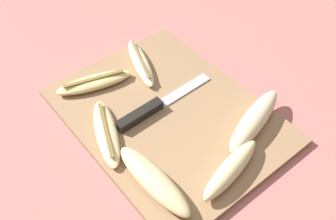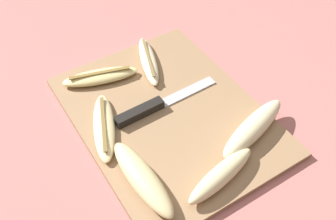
{
  "view_description": "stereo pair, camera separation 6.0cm",
  "coord_description": "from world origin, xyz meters",
  "px_view_note": "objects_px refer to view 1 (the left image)",
  "views": [
    {
      "loc": [
        0.39,
        -0.32,
        0.58
      ],
      "look_at": [
        0.0,
        0.0,
        0.02
      ],
      "focal_mm": 42.0,
      "sensor_mm": 36.0,
      "label": 1
    },
    {
      "loc": [
        0.42,
        -0.27,
        0.58
      ],
      "look_at": [
        0.0,
        0.0,
        0.02
      ],
      "focal_mm": 42.0,
      "sensor_mm": 36.0,
      "label": 2
    }
  ],
  "objects_px": {
    "banana_mellow_near": "(154,180)",
    "banana_cream_curved": "(254,120)",
    "banana_pale_long": "(141,62)",
    "banana_soft_right": "(231,169)",
    "banana_golden_short": "(94,82)",
    "banana_ripe_center": "(106,132)",
    "knife": "(149,110)"
  },
  "relations": [
    {
      "from": "banana_mellow_near",
      "to": "banana_cream_curved",
      "type": "height_order",
      "value": "banana_cream_curved"
    },
    {
      "from": "banana_pale_long",
      "to": "banana_soft_right",
      "type": "bearing_deg",
      "value": -8.29
    },
    {
      "from": "banana_pale_long",
      "to": "banana_golden_short",
      "type": "distance_m",
      "value": 0.11
    },
    {
      "from": "banana_mellow_near",
      "to": "banana_soft_right",
      "type": "relative_size",
      "value": 1.12
    },
    {
      "from": "banana_soft_right",
      "to": "banana_golden_short",
      "type": "distance_m",
      "value": 0.33
    },
    {
      "from": "banana_mellow_near",
      "to": "banana_pale_long",
      "type": "distance_m",
      "value": 0.3
    },
    {
      "from": "banana_mellow_near",
      "to": "banana_ripe_center",
      "type": "relative_size",
      "value": 1.04
    },
    {
      "from": "banana_cream_curved",
      "to": "banana_ripe_center",
      "type": "xyz_separation_m",
      "value": [
        -0.15,
        -0.23,
        -0.01
      ]
    },
    {
      "from": "banana_cream_curved",
      "to": "banana_soft_right",
      "type": "bearing_deg",
      "value": -66.39
    },
    {
      "from": "banana_pale_long",
      "to": "banana_ripe_center",
      "type": "bearing_deg",
      "value": -54.7
    },
    {
      "from": "banana_mellow_near",
      "to": "banana_ripe_center",
      "type": "xyz_separation_m",
      "value": [
        -0.14,
        -0.0,
        -0.01
      ]
    },
    {
      "from": "banana_pale_long",
      "to": "banana_cream_curved",
      "type": "distance_m",
      "value": 0.28
    },
    {
      "from": "banana_mellow_near",
      "to": "banana_soft_right",
      "type": "bearing_deg",
      "value": 60.78
    },
    {
      "from": "banana_pale_long",
      "to": "banana_ripe_center",
      "type": "height_order",
      "value": "banana_pale_long"
    },
    {
      "from": "banana_mellow_near",
      "to": "banana_soft_right",
      "type": "height_order",
      "value": "banana_mellow_near"
    },
    {
      "from": "banana_pale_long",
      "to": "knife",
      "type": "bearing_deg",
      "value": -29.87
    },
    {
      "from": "knife",
      "to": "banana_golden_short",
      "type": "relative_size",
      "value": 1.4
    },
    {
      "from": "banana_pale_long",
      "to": "banana_ripe_center",
      "type": "distance_m",
      "value": 0.2
    },
    {
      "from": "banana_pale_long",
      "to": "banana_soft_right",
      "type": "relative_size",
      "value": 1.02
    },
    {
      "from": "banana_soft_right",
      "to": "banana_ripe_center",
      "type": "distance_m",
      "value": 0.23
    },
    {
      "from": "banana_soft_right",
      "to": "banana_pale_long",
      "type": "bearing_deg",
      "value": 171.71
    },
    {
      "from": "banana_mellow_near",
      "to": "banana_golden_short",
      "type": "height_order",
      "value": "banana_mellow_near"
    },
    {
      "from": "banana_cream_curved",
      "to": "banana_ripe_center",
      "type": "distance_m",
      "value": 0.27
    },
    {
      "from": "banana_ripe_center",
      "to": "banana_pale_long",
      "type": "bearing_deg",
      "value": 125.3
    },
    {
      "from": "knife",
      "to": "banana_mellow_near",
      "type": "distance_m",
      "value": 0.16
    },
    {
      "from": "banana_mellow_near",
      "to": "banana_soft_right",
      "type": "distance_m",
      "value": 0.13
    },
    {
      "from": "knife",
      "to": "banana_ripe_center",
      "type": "relative_size",
      "value": 1.37
    },
    {
      "from": "banana_mellow_near",
      "to": "banana_pale_long",
      "type": "xyz_separation_m",
      "value": [
        -0.25,
        0.16,
        -0.01
      ]
    },
    {
      "from": "banana_mellow_near",
      "to": "banana_pale_long",
      "type": "bearing_deg",
      "value": 147.77
    },
    {
      "from": "banana_soft_right",
      "to": "banana_ripe_center",
      "type": "relative_size",
      "value": 0.93
    },
    {
      "from": "banana_ripe_center",
      "to": "banana_mellow_near",
      "type": "bearing_deg",
      "value": 1.2
    },
    {
      "from": "banana_mellow_near",
      "to": "banana_soft_right",
      "type": "xyz_separation_m",
      "value": [
        0.06,
        0.11,
        -0.0
      ]
    }
  ]
}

